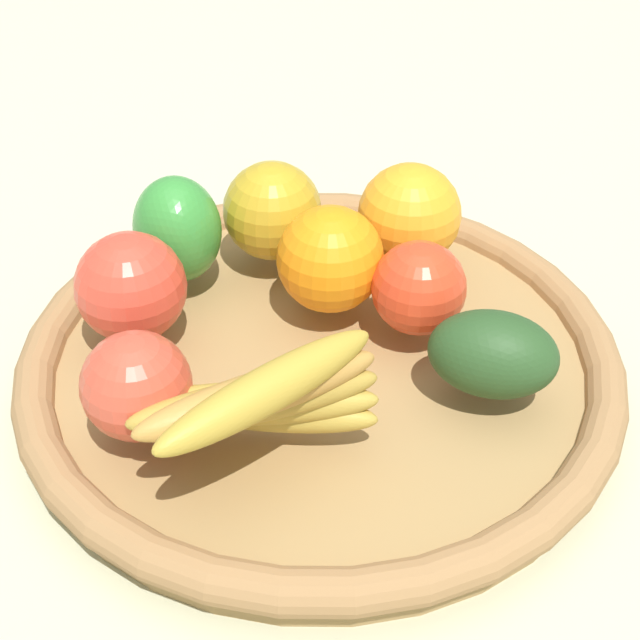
% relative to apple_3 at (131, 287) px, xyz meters
% --- Properties ---
extents(ground_plane, '(2.40, 2.40, 0.00)m').
position_rel_apple_3_xyz_m(ground_plane, '(-0.13, 0.02, -0.08)').
color(ground_plane, '#B7B999').
rests_on(ground_plane, ground).
extents(basket, '(0.44, 0.44, 0.04)m').
position_rel_apple_3_xyz_m(basket, '(-0.13, 0.02, -0.06)').
color(basket, '#9C7949').
rests_on(basket, ground_plane).
extents(apple_3, '(0.10, 0.10, 0.08)m').
position_rel_apple_3_xyz_m(apple_3, '(0.00, 0.00, 0.00)').
color(apple_3, '#D6412F').
rests_on(apple_3, basket).
extents(orange_0, '(0.11, 0.11, 0.08)m').
position_rel_apple_3_xyz_m(orange_0, '(-0.21, -0.08, 0.00)').
color(orange_0, orange).
rests_on(orange_0, basket).
extents(apple_0, '(0.11, 0.11, 0.08)m').
position_rel_apple_3_xyz_m(apple_0, '(-0.11, -0.09, -0.00)').
color(apple_0, '#B89221').
rests_on(apple_0, basket).
extents(avocado, '(0.10, 0.08, 0.06)m').
position_rel_apple_3_xyz_m(avocado, '(-0.24, 0.08, -0.01)').
color(avocado, '#264821').
rests_on(avocado, basket).
extents(banana_bunch, '(0.16, 0.13, 0.08)m').
position_rel_apple_3_xyz_m(banana_bunch, '(-0.09, 0.12, -0.00)').
color(banana_bunch, '#B69639').
rests_on(banana_bunch, basket).
extents(bell_pepper, '(0.09, 0.09, 0.08)m').
position_rel_apple_3_xyz_m(bell_pepper, '(-0.03, -0.07, 0.00)').
color(bell_pepper, '#358B36').
rests_on(bell_pepper, basket).
extents(apple_1, '(0.08, 0.08, 0.07)m').
position_rel_apple_3_xyz_m(apple_1, '(-0.01, 0.10, -0.00)').
color(apple_1, '#CB4632').
rests_on(apple_1, basket).
extents(apple_2, '(0.09, 0.09, 0.07)m').
position_rel_apple_3_xyz_m(apple_2, '(-0.20, 0.01, -0.01)').
color(apple_2, red).
rests_on(apple_2, basket).
extents(orange_1, '(0.11, 0.11, 0.08)m').
position_rel_apple_3_xyz_m(orange_1, '(-0.14, -0.02, 0.00)').
color(orange_1, orange).
rests_on(orange_1, basket).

